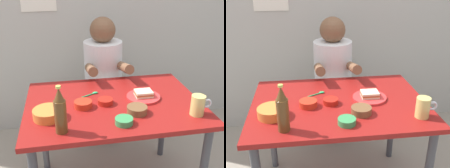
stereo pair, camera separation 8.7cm
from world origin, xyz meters
TOP-DOWN VIEW (x-y plane):
  - dining_table at (0.00, 0.00)m, footprint 1.10×0.80m
  - stool at (0.03, 0.63)m, footprint 0.34×0.34m
  - person_seated at (0.03, 0.62)m, footprint 0.33×0.56m
  - plate_orange at (0.20, 0.02)m, footprint 0.22×0.22m
  - sandwich at (0.20, 0.02)m, footprint 0.11×0.09m
  - beer_mug at (0.45, -0.25)m, footprint 0.13×0.08m
  - beer_bottle at (-0.33, -0.29)m, footprint 0.06×0.06m
  - dip_bowl_green at (0.01, -0.27)m, footprint 0.10×0.10m
  - soup_bowl_orange at (-0.40, -0.13)m, footprint 0.17×0.17m
  - sambal_bowl_red at (-0.06, -0.02)m, footprint 0.10×0.10m
  - sauce_bowl_chili at (-0.20, -0.04)m, footprint 0.11×0.11m
  - condiment_bowl_brown at (0.11, -0.17)m, footprint 0.12×0.12m
  - spoon at (-0.12, 0.13)m, footprint 0.12×0.07m

SIDE VIEW (x-z plane):
  - stool at x=0.03m, z-range 0.12..0.57m
  - dining_table at x=0.00m, z-range 0.28..1.02m
  - spoon at x=-0.12m, z-range 0.74..0.75m
  - plate_orange at x=0.20m, z-range 0.74..0.75m
  - sambal_bowl_red at x=-0.06m, z-range 0.74..0.78m
  - dip_bowl_green at x=0.01m, z-range 0.74..0.78m
  - sauce_bowl_chili at x=-0.20m, z-range 0.74..0.78m
  - condiment_bowl_brown at x=0.11m, z-range 0.74..0.78m
  - person_seated at x=0.03m, z-range 0.41..1.13m
  - soup_bowl_orange at x=-0.40m, z-range 0.74..0.80m
  - sandwich at x=0.20m, z-range 0.75..0.79m
  - beer_mug at x=0.45m, z-range 0.74..0.86m
  - beer_bottle at x=-0.33m, z-range 0.73..0.99m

